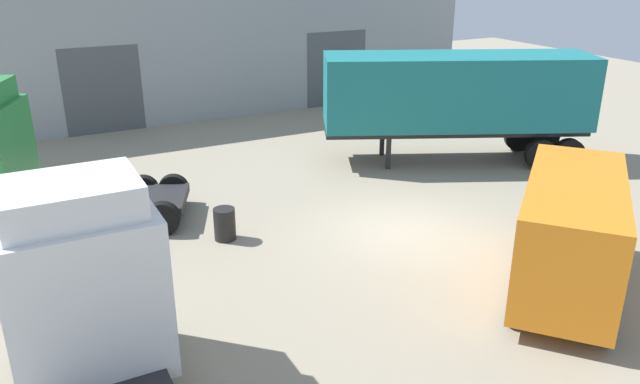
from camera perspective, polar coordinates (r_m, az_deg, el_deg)
name	(u,v)px	position (r m, az deg, el deg)	size (l,w,h in m)	color
ground_plane	(402,231)	(17.44, 7.49, -3.56)	(60.00, 60.00, 0.00)	gray
warehouse_building	(205,40)	(32.00, -10.51, 13.54)	(25.59, 7.41, 6.24)	#93999E
tractor_unit_white	(88,305)	(11.07, -20.48, -9.64)	(2.55, 6.23, 3.92)	silver
container_trailer_grey	(458,94)	(22.92, 12.54, 8.71)	(9.54, 6.15, 3.86)	#197075
delivery_van_orange	(570,231)	(14.98, 21.92, -3.29)	(5.31, 4.96, 2.65)	orange
oil_drum	(225,224)	(16.85, -8.71, -2.91)	(0.58, 0.58, 0.88)	black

